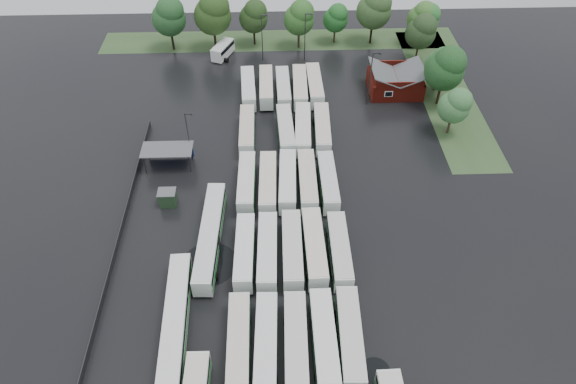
{
  "coord_description": "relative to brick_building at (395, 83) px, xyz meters",
  "views": [
    {
      "loc": [
        0.06,
        -43.53,
        55.42
      ],
      "look_at": [
        2.0,
        12.0,
        2.5
      ],
      "focal_mm": 32.0,
      "sensor_mm": 36.0,
      "label": 1
    }
  ],
  "objects": [
    {
      "name": "bus_r2c3",
      "position": [
        -18.78,
        -41.23,
        0.05
      ],
      "size": [
        2.88,
        12.58,
        3.49
      ],
      "rotation": [
        0.0,
        0.0,
        0.02
      ],
      "color": "white",
      "rests_on": "ground"
    },
    {
      "name": "tree_east_1",
      "position": [
        7.58,
        -4.74,
        5.86
      ],
      "size": [
        7.25,
        7.25,
        12.01
      ],
      "color": "black",
      "rests_on": "ground"
    },
    {
      "name": "bus_r1c0",
      "position": [
        -28.56,
        -55.1,
        -0.03
      ],
      "size": [
        2.68,
        12.01,
        3.34
      ],
      "rotation": [
        0.0,
        0.0,
        0.01
      ],
      "color": "white",
      "rests_on": "ground"
    },
    {
      "name": "grass_strip_east",
      "position": [
        10.0,
        0.03,
        -1.86
      ],
      "size": [
        10.0,
        50.0,
        0.01
      ],
      "primitive_type": "cube",
      "color": "#324D26",
      "rests_on": "ground"
    },
    {
      "name": "puddle_2",
      "position": [
        -33.21,
        -42.03,
        -1.86
      ],
      "size": [
        7.74,
        7.74,
        0.01
      ],
      "primitive_type": "cylinder",
      "color": "black",
      "rests_on": "ground"
    },
    {
      "name": "puddle_3",
      "position": [
        -17.28,
        -42.41,
        -1.86
      ],
      "size": [
        5.17,
        5.17,
        0.01
      ],
      "primitive_type": "cylinder",
      "color": "black",
      "rests_on": "ground"
    },
    {
      "name": "west_fence",
      "position": [
        -46.2,
        -34.77,
        -1.27
      ],
      "size": [
        0.1,
        50.0,
        1.2
      ],
      "primitive_type": "cube",
      "color": "#2D2D30",
      "rests_on": "ground"
    },
    {
      "name": "bus_r3c1",
      "position": [
        -25.01,
        -28.03,
        0.01
      ],
      "size": [
        2.85,
        12.31,
        3.41
      ],
      "rotation": [
        0.0,
        0.0,
        -0.02
      ],
      "color": "white",
      "rests_on": "ground"
    },
    {
      "name": "ground",
      "position": [
        -24.0,
        -42.77,
        -1.87
      ],
      "size": [
        160.0,
        160.0,
        0.0
      ],
      "primitive_type": "plane",
      "color": "black",
      "rests_on": "ground"
    },
    {
      "name": "tree_north_4",
      "position": [
        -9.66,
        20.63,
        3.92
      ],
      "size": [
        5.43,
        5.43,
        9.0
      ],
      "color": "#352212",
      "rests_on": "ground"
    },
    {
      "name": "bus_r5c3",
      "position": [
        -18.67,
        -0.94,
        0.05
      ],
      "size": [
        2.94,
        12.58,
        3.49
      ],
      "rotation": [
        0.0,
        0.0,
        -0.02
      ],
      "color": "white",
      "rests_on": "ground"
    },
    {
      "name": "tree_east_0",
      "position": [
        7.2,
        -13.88,
        4.04
      ],
      "size": [
        5.55,
        5.55,
        9.19
      ],
      "color": "#3D2B1E",
      "rests_on": "ground"
    },
    {
      "name": "bus_r2c0",
      "position": [
        -28.24,
        -41.57,
        -0.04
      ],
      "size": [
        2.71,
        11.94,
        3.31
      ],
      "rotation": [
        0.0,
        0.0,
        -0.02
      ],
      "color": "white",
      "rests_on": "ground"
    },
    {
      "name": "bus_r2c2",
      "position": [
        -21.81,
        -41.52,
        0.04
      ],
      "size": [
        2.76,
        12.48,
        3.47
      ],
      "rotation": [
        0.0,
        0.0,
        -0.01
      ],
      "color": "white",
      "rests_on": "ground"
    },
    {
      "name": "tree_north_3",
      "position": [
        -17.74,
        18.52,
        5.16
      ],
      "size": [
        6.59,
        6.59,
        10.92
      ],
      "color": "#37281E",
      "rests_on": "ground"
    },
    {
      "name": "artic_bus_west_c",
      "position": [
        -36.21,
        -52.0,
        0.02
      ],
      "size": [
        3.25,
        18.45,
        3.41
      ],
      "rotation": [
        0.0,
        0.0,
        0.04
      ],
      "color": "white",
      "rests_on": "ground"
    },
    {
      "name": "bus_r3c4",
      "position": [
        -15.7,
        -28.0,
        -0.04
      ],
      "size": [
        2.63,
        11.94,
        3.32
      ],
      "rotation": [
        0.0,
        0.0,
        0.01
      ],
      "color": "white",
      "rests_on": "ground"
    },
    {
      "name": "minibus",
      "position": [
        -34.45,
        15.0,
        -0.25
      ],
      "size": [
        4.86,
        7.09,
        2.91
      ],
      "rotation": [
        0.0,
        0.0,
        -0.4
      ],
      "color": "white",
      "rests_on": "ground"
    },
    {
      "name": "tree_north_6",
      "position": [
        8.76,
        18.83,
        4.59
      ],
      "size": [
        6.06,
        6.06,
        10.03
      ],
      "color": "black",
      "rests_on": "ground"
    },
    {
      "name": "bus_r4c4",
      "position": [
        -15.49,
        -14.43,
        0.02
      ],
      "size": [
        3.11,
        12.4,
        3.42
      ],
      "rotation": [
        0.0,
        0.0,
        -0.04
      ],
      "color": "white",
      "rests_on": "ground"
    },
    {
      "name": "bus_r1c1",
      "position": [
        -25.4,
        -55.23,
        -0.02
      ],
      "size": [
        2.9,
        12.12,
        3.36
      ],
      "rotation": [
        0.0,
        0.0,
        -0.03
      ],
      "color": "white",
      "rests_on": "ground"
    },
    {
      "name": "bus_r1c3",
      "position": [
        -18.66,
        -55.22,
        0.05
      ],
      "size": [
        2.75,
        12.52,
        3.48
      ],
      "rotation": [
        0.0,
        0.0,
        0.01
      ],
      "color": "white",
      "rests_on": "ground"
    },
    {
      "name": "tree_east_3",
      "position": [
        7.03,
        11.82,
        4.86
      ],
      "size": [
        6.31,
        6.31,
        10.45
      ],
      "color": "#2F1E15",
      "rests_on": "ground"
    },
    {
      "name": "tree_east_2",
      "position": [
        8.17,
        0.05,
        4.12
      ],
      "size": [
        5.62,
        5.62,
        9.31
      ],
      "color": "#3B2714",
      "rests_on": "ground"
    },
    {
      "name": "wash_shed",
      "position": [
        -41.2,
        -20.74,
        1.12
      ],
      "size": [
        8.2,
        4.2,
        3.58
      ],
      "color": "#2D2D30",
      "rests_on": "ground"
    },
    {
      "name": "bus_r4c2",
      "position": [
        -21.85,
        -14.52,
        -0.0
      ],
      "size": [
        3.06,
        12.25,
        3.39
      ],
      "rotation": [
        0.0,
        0.0,
        0.04
      ],
      "color": "white",
      "rests_on": "ground"
    },
    {
      "name": "bus_r3c3",
      "position": [
        -18.88,
        -27.79,
        0.03
      ],
      "size": [
        2.73,
        12.38,
        3.44
      ],
      "rotation": [
        0.0,
        0.0,
        -0.01
      ],
      "color": "white",
      "rests_on": "ground"
    },
    {
      "name": "bus_r1c4",
      "position": [
        -15.61,
        -54.95,
        0.04
      ],
      "size": [
        3.09,
        12.51,
        3.46
      ],
      "rotation": [
        0.0,
        0.0,
        -0.04
      ],
      "color": "white",
      "rests_on": "ground"
    },
    {
      "name": "puddle_4",
      "position": [
        -12.92,
        -58.27,
        -1.86
      ],
      "size": [
        3.47,
        3.47,
        0.01
      ],
      "primitive_type": "cylinder",
      "color": "black",
      "rests_on": "ground"
    },
    {
      "name": "bus_r1c2",
      "position": [
        -21.96,
        -55.49,
        0.04
      ],
      "size": [
        2.9,
        12.48,
        3.46
      ],
      "rotation": [
        0.0,
        0.0,
        -0.02
      ],
      "color": "white",
      "rests_on": "ground"
    },
    {
      "name": "tree_north_0",
      "position": [
        -45.39,
        18.52,
        5.85
      ],
      "size": [
        7.24,
        7.24,
        12.0
      ],
      "color": "black",
      "rests_on": "ground"
    },
    {
      "name": "bus_r3c2",
      "position": [
        -21.96,
        -27.64,
        0.01
      ],
      "size": [
        3.09,
        12.34,
        3.41
      ],
      "rotation": [
        0.0,
        0.0,
        -0.04
      ],
      "color": "white",
      "rests_on": "ground"
    },
    {
      "name": "bus_r5c2",
      "position": [
        -21.89,
        -1.06,
        -0.02
      ],
      "size": [
        2.76,
        12.08,
        3.35
      ],
      "rotation": [
        0.0,
        0.0,
        0.02
      ],
      "color": "white",
      "rests_on": "ground"
    },
    {
      "name": "lamp_post_back_e",
      "position": [
        -16.82,
        12.71,
        4.22
      ],
      "size": [
        1.61,
        0.31,
        10.48
      ],
      "color": "#2D2D30",
      "rests_on": "ground"
    },
    {
      "name": "bus_r2c4",
      "position": [
        -15.42,
        -41.76,
        -0.03
      ],
      "size": [
        2.62,
        12.02,
        3.34
      ],
      "rotation": [
        0.0,
        0.0,
        -0.01
      ],
      "color": "white",
      "rests_on": "ground"
    },
    {
      "name": "bus_r4c0",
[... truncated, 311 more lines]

